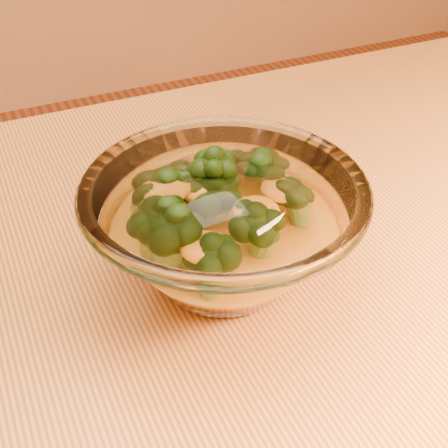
# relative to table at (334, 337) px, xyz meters

# --- Properties ---
(table) EXTENTS (1.20, 0.80, 0.75)m
(table) POSITION_rel_table_xyz_m (0.00, 0.00, 0.00)
(table) COLOR gold
(table) RESTS_ON ground
(glass_bowl) EXTENTS (0.23, 0.23, 0.10)m
(glass_bowl) POSITION_rel_table_xyz_m (-0.11, 0.03, 0.15)
(glass_bowl) COLOR white
(glass_bowl) RESTS_ON table
(cheese_sauce) EXTENTS (0.13, 0.13, 0.04)m
(cheese_sauce) POSITION_rel_table_xyz_m (-0.11, 0.03, 0.13)
(cheese_sauce) COLOR orange
(cheese_sauce) RESTS_ON glass_bowl
(broccoli_heap) EXTENTS (0.16, 0.14, 0.08)m
(broccoli_heap) POSITION_rel_table_xyz_m (-0.12, 0.04, 0.17)
(broccoli_heap) COLOR black
(broccoli_heap) RESTS_ON cheese_sauce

